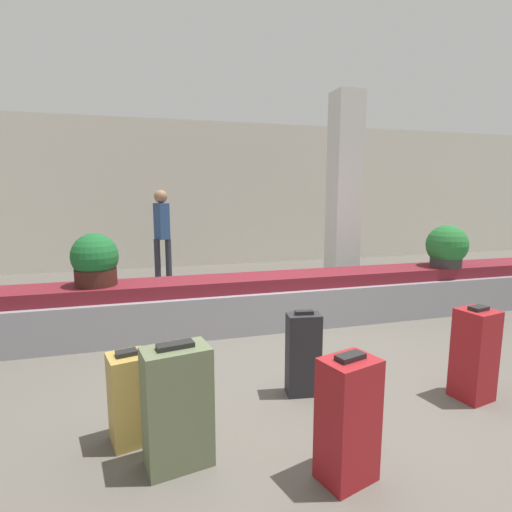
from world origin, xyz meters
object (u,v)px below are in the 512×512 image
Objects in this scene: pillar at (344,196)px; suitcase_4 at (129,398)px; suitcase_3 at (303,354)px; traveler_0 at (162,228)px; potted_plant_0 at (447,247)px; suitcase_2 at (177,407)px; potted_plant_1 at (95,261)px; suitcase_1 at (348,420)px; suitcase_0 at (474,354)px.

pillar is 4.99× the size of suitcase_4.
pillar reaches higher than suitcase_3.
traveler_0 is (-0.92, 4.55, 0.67)m from suitcase_3.
pillar is 3.27m from traveler_0.
suitcase_2 is at bearing -149.50° from potted_plant_0.
pillar is 3.90m from potted_plant_1.
suitcase_1 is at bearing -44.22° from suitcase_4.
pillar is 1.88× the size of traveler_0.
suitcase_4 is (-3.24, -3.25, -1.29)m from pillar.
suitcase_2 is at bearing -73.76° from potted_plant_1.
potted_plant_0 reaches higher than suitcase_4.
pillar is 5.52× the size of potted_plant_1.
pillar is at bearing 46.58° from suitcase_1.
suitcase_1 is 5.64m from traveler_0.
suitcase_0 is 0.98× the size of suitcase_2.
pillar is 4.08× the size of suitcase_2.
potted_plant_0 is at bearing -54.48° from pillar.
traveler_0 is (-2.80, 1.58, -0.58)m from pillar.
pillar is at bearing 18.30° from potted_plant_1.
suitcase_4 is (-1.36, -0.29, -0.04)m from suitcase_3.
potted_plant_0 is 0.34× the size of traveler_0.
suitcase_0 is 1.37m from suitcase_3.
potted_plant_0 is (4.17, 1.96, 0.60)m from suitcase_4.
suitcase_2 is 4.53m from potted_plant_0.
suitcase_2 reaches higher than suitcase_4.
pillar is at bearing 125.52° from potted_plant_0.
suitcase_4 is at bearing 121.83° from suitcase_2.
pillar reaches higher than suitcase_0.
suitcase_2 is 0.44m from suitcase_4.
suitcase_1 is 1.01m from suitcase_3.
suitcase_1 is at bearing -169.86° from suitcase_0.
potted_plant_1 is at bearing 132.92° from suitcase_0.
potted_plant_0 is at bearing 11.09° from suitcase_4.
suitcase_2 is (-2.95, -3.57, -1.22)m from pillar.
suitcase_0 is at bearing -6.44° from suitcase_2.
traveler_0 is at bearing 150.57° from pillar.
suitcase_1 is (-1.43, -0.56, -0.00)m from suitcase_0.
suitcase_2 is 1.36× the size of potted_plant_0.
suitcase_0 is at bearing -99.81° from pillar.
suitcase_3 is at bearing 65.93° from suitcase_1.
potted_plant_0 is 1.00× the size of potted_plant_1.
potted_plant_0 is at bearing -1.10° from potted_plant_1.
suitcase_0 is 1.20× the size of suitcase_4.
pillar reaches higher than suitcase_2.
suitcase_0 is 0.45× the size of traveler_0.
suitcase_4 is at bearing -160.36° from suitcase_3.
suitcase_2 reaches higher than suitcase_1.
suitcase_0 is 2.37m from suitcase_2.
suitcase_3 is at bearing -45.07° from potted_plant_1.
suitcase_1 is 1.42m from suitcase_4.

